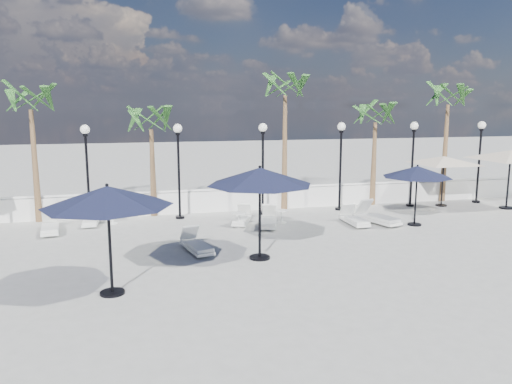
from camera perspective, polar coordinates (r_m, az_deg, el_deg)
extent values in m
plane|color=gray|center=(15.26, 7.02, -7.60)|extent=(100.00, 100.00, 0.00)
cube|color=silver|center=(22.11, 0.12, -0.84)|extent=(26.00, 0.30, 0.90)
cube|color=silver|center=(22.02, 0.12, 0.49)|extent=(26.00, 0.12, 0.08)
cylinder|color=black|center=(20.65, -18.40, -3.26)|extent=(0.36, 0.36, 0.10)
cylinder|color=black|center=(20.35, -18.66, 1.41)|extent=(0.10, 0.10, 3.50)
cylinder|color=black|center=(20.18, -18.93, 6.18)|extent=(0.18, 0.18, 0.10)
sphere|color=white|center=(20.17, -18.96, 6.78)|extent=(0.36, 0.36, 0.36)
cylinder|color=black|center=(20.66, -8.68, -2.86)|extent=(0.36, 0.36, 0.10)
cylinder|color=black|center=(20.35, -8.80, 1.81)|extent=(0.10, 0.10, 3.50)
cylinder|color=black|center=(20.19, -8.93, 6.60)|extent=(0.18, 0.18, 0.10)
sphere|color=white|center=(20.18, -8.94, 7.19)|extent=(0.36, 0.36, 0.36)
cylinder|color=black|center=(21.24, 0.77, -2.39)|extent=(0.36, 0.36, 0.10)
cylinder|color=black|center=(20.95, 0.78, 2.16)|extent=(0.10, 0.10, 3.50)
cylinder|color=black|center=(20.79, 0.79, 6.81)|extent=(0.18, 0.18, 0.10)
sphere|color=white|center=(20.78, 0.79, 7.38)|extent=(0.36, 0.36, 0.36)
cylinder|color=black|center=(22.37, 9.48, -1.90)|extent=(0.36, 0.36, 0.10)
cylinder|color=black|center=(22.09, 9.60, 2.42)|extent=(0.10, 0.10, 3.50)
cylinder|color=black|center=(21.94, 9.73, 6.83)|extent=(0.18, 0.18, 0.10)
sphere|color=white|center=(21.93, 9.75, 7.37)|extent=(0.36, 0.36, 0.36)
cylinder|color=black|center=(23.96, 17.19, -1.43)|extent=(0.36, 0.36, 0.10)
cylinder|color=black|center=(23.70, 17.40, 2.61)|extent=(0.10, 0.10, 3.50)
cylinder|color=black|center=(23.56, 17.61, 6.71)|extent=(0.18, 0.18, 0.10)
sphere|color=white|center=(23.55, 17.64, 7.22)|extent=(0.36, 0.36, 0.36)
cylinder|color=black|center=(25.93, 23.84, -1.00)|extent=(0.36, 0.36, 0.10)
cylinder|color=black|center=(25.68, 24.10, 2.73)|extent=(0.10, 0.10, 3.50)
cylinder|color=black|center=(25.55, 24.37, 6.51)|extent=(0.18, 0.18, 0.10)
sphere|color=white|center=(25.55, 24.40, 6.98)|extent=(0.36, 0.36, 0.36)
cone|color=brown|center=(21.34, -23.92, 2.67)|extent=(0.28, 0.28, 4.40)
cone|color=brown|center=(21.07, -11.71, 2.14)|extent=(0.28, 0.28, 3.60)
cone|color=brown|center=(21.95, 3.29, 4.47)|extent=(0.28, 0.28, 5.00)
cone|color=brown|center=(23.64, 13.30, 3.14)|extent=(0.28, 0.28, 3.80)
cone|color=brown|center=(25.50, 20.78, 4.14)|extent=(0.28, 0.28, 4.60)
cube|color=silver|center=(19.56, -22.48, -3.95)|extent=(0.80, 1.82, 0.10)
cube|color=silver|center=(19.30, -22.52, -3.81)|extent=(0.69, 1.25, 0.10)
cube|color=silver|center=(20.18, -22.50, -2.52)|extent=(0.60, 0.48, 0.55)
cube|color=silver|center=(19.48, -1.64, -3.28)|extent=(1.10, 1.72, 0.09)
cube|color=silver|center=(19.24, -1.75, -3.14)|extent=(0.88, 1.22, 0.09)
cube|color=silver|center=(20.05, -1.35, -1.94)|extent=(0.62, 0.55, 0.51)
cube|color=silver|center=(20.34, -18.30, -3.23)|extent=(0.60, 1.61, 0.09)
cube|color=silver|center=(20.11, -18.39, -3.10)|extent=(0.55, 1.10, 0.09)
cube|color=silver|center=(20.90, -18.15, -1.98)|extent=(0.52, 0.40, 0.50)
cube|color=silver|center=(15.90, -6.77, -6.36)|extent=(0.93, 1.80, 0.09)
cube|color=silver|center=(15.66, -6.49, -6.21)|extent=(0.77, 1.25, 0.09)
cube|color=silver|center=(16.44, -7.61, -4.59)|extent=(0.61, 0.51, 0.54)
cube|color=silver|center=(19.04, 1.45, -3.55)|extent=(1.10, 1.85, 0.10)
cube|color=silver|center=(18.79, 1.42, -3.41)|extent=(0.89, 1.30, 0.10)
cube|color=silver|center=(19.66, 1.54, -2.07)|extent=(0.65, 0.56, 0.55)
cube|color=silver|center=(19.68, 11.17, -3.31)|extent=(0.57, 1.70, 0.09)
cube|color=silver|center=(19.46, 11.47, -3.17)|extent=(0.54, 1.15, 0.09)
cube|color=silver|center=(20.22, 10.38, -1.94)|extent=(0.53, 0.40, 0.53)
cube|color=silver|center=(20.07, 13.73, -3.08)|extent=(1.20, 2.09, 0.11)
cube|color=silver|center=(19.86, 14.28, -2.89)|extent=(0.98, 1.46, 0.11)
cube|color=silver|center=(20.56, 12.21, -1.59)|extent=(0.73, 0.63, 0.62)
cylinder|color=silver|center=(20.31, -16.07, -3.46)|extent=(0.38, 0.38, 0.03)
cylinder|color=silver|center=(20.27, -16.10, -2.86)|extent=(0.06, 0.06, 0.46)
cylinder|color=silver|center=(20.22, -16.13, -2.20)|extent=(0.50, 0.50, 0.03)
cylinder|color=silver|center=(19.04, -1.93, -3.95)|extent=(0.43, 0.43, 0.03)
cylinder|color=silver|center=(18.98, -1.94, -3.23)|extent=(0.06, 0.06, 0.52)
cylinder|color=silver|center=(18.93, -1.94, -2.44)|extent=(0.56, 0.56, 0.03)
cylinder|color=silver|center=(19.70, 2.93, -3.48)|extent=(0.40, 0.40, 0.03)
cylinder|color=silver|center=(19.65, 2.93, -2.85)|extent=(0.06, 0.06, 0.48)
cylinder|color=silver|center=(19.60, 2.94, -2.14)|extent=(0.52, 0.52, 0.03)
cylinder|color=black|center=(12.96, -16.09, -10.98)|extent=(0.60, 0.60, 0.06)
cylinder|color=black|center=(12.57, -16.37, -5.50)|extent=(0.08, 0.08, 2.63)
cone|color=black|center=(12.33, -16.62, -0.46)|extent=(3.11, 3.11, 0.48)
sphere|color=black|center=(12.29, -16.68, 0.77)|extent=(0.09, 0.09, 0.09)
cylinder|color=black|center=(15.18, 0.43, -7.48)|extent=(0.63, 0.63, 0.07)
cylinder|color=black|center=(14.84, 0.43, -2.61)|extent=(0.08, 0.08, 2.71)
cone|color=black|center=(14.64, 0.44, 1.80)|extent=(3.16, 3.16, 0.51)
sphere|color=black|center=(14.60, 0.44, 2.90)|extent=(0.09, 0.09, 0.09)
cylinder|color=black|center=(20.24, 17.64, -3.55)|extent=(0.53, 0.53, 0.06)
cylinder|color=black|center=(20.02, 17.81, -0.49)|extent=(0.07, 0.07, 2.25)
cone|color=black|center=(19.88, 17.95, 2.23)|extent=(2.63, 2.63, 0.42)
sphere|color=black|center=(19.85, 17.99, 2.90)|extent=(0.08, 0.08, 0.08)
cylinder|color=black|center=(24.47, 20.39, -1.43)|extent=(0.51, 0.51, 0.06)
cylinder|color=black|center=(24.29, 20.55, 1.12)|extent=(0.07, 0.07, 2.26)
pyramid|color=#C5B29C|center=(24.16, 20.71, 3.83)|extent=(5.01, 5.01, 0.34)
cylinder|color=black|center=(25.03, 26.67, -1.62)|extent=(0.60, 0.60, 0.07)
cylinder|color=black|center=(24.83, 26.89, 1.23)|extent=(0.08, 0.08, 2.58)
pyramid|color=#C5B29C|center=(24.69, 27.13, 4.26)|extent=(5.61, 5.61, 0.40)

